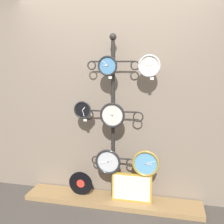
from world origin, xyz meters
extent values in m
plane|color=#47423D|center=(0.00, 0.00, 0.00)|extent=(12.00, 12.00, 0.00)
cube|color=gray|center=(0.00, 0.57, 1.40)|extent=(4.40, 0.04, 2.80)
cube|color=#9E7A4C|center=(0.00, 0.35, 0.03)|extent=(2.20, 0.36, 0.06)
cylinder|color=#282623|center=(0.00, 0.41, 0.01)|extent=(0.38, 0.38, 0.02)
cylinder|color=#282623|center=(0.00, 0.41, 1.00)|extent=(0.04, 0.04, 1.96)
sphere|color=#282623|center=(0.00, 0.41, 2.02)|extent=(0.08, 0.08, 0.08)
cylinder|color=#282623|center=(-0.13, 0.41, 1.74)|extent=(0.26, 0.02, 0.02)
torus|color=#282623|center=(-0.26, 0.41, 1.69)|extent=(0.11, 0.02, 0.11)
cylinder|color=#282623|center=(0.13, 0.41, 1.74)|extent=(0.26, 0.02, 0.02)
torus|color=#282623|center=(0.26, 0.41, 1.69)|extent=(0.11, 0.02, 0.11)
cylinder|color=#282623|center=(-0.15, 0.41, 1.15)|extent=(0.30, 0.02, 0.02)
torus|color=#282623|center=(-0.30, 0.41, 1.10)|extent=(0.13, 0.02, 0.13)
cylinder|color=#282623|center=(0.15, 0.41, 1.15)|extent=(0.30, 0.02, 0.02)
torus|color=#282623|center=(0.30, 0.41, 1.10)|extent=(0.13, 0.02, 0.13)
cylinder|color=#282623|center=(-0.11, 0.41, 0.57)|extent=(0.22, 0.02, 0.02)
torus|color=#282623|center=(-0.22, 0.41, 0.52)|extent=(0.11, 0.02, 0.11)
cylinder|color=#282623|center=(0.11, 0.41, 0.57)|extent=(0.22, 0.02, 0.02)
torus|color=#282623|center=(0.22, 0.41, 0.52)|extent=(0.11, 0.02, 0.11)
cylinder|color=#4C84B2|center=(-0.04, 0.31, 1.69)|extent=(0.21, 0.02, 0.21)
torus|color=#262628|center=(-0.04, 0.30, 1.69)|extent=(0.23, 0.02, 0.23)
cylinder|color=#262628|center=(-0.04, 0.30, 1.69)|extent=(0.01, 0.01, 0.01)
cube|color=silver|center=(-0.06, 0.30, 1.69)|extent=(0.05, 0.00, 0.02)
cube|color=silver|center=(-0.07, 0.30, 1.72)|extent=(0.06, 0.00, 0.06)
cylinder|color=silver|center=(0.43, 0.34, 1.69)|extent=(0.22, 0.02, 0.22)
torus|color=silver|center=(0.43, 0.32, 1.69)|extent=(0.25, 0.02, 0.25)
cylinder|color=silver|center=(0.43, 0.32, 1.69)|extent=(0.01, 0.01, 0.01)
cube|color=silver|center=(0.45, 0.32, 1.71)|extent=(0.05, 0.00, 0.04)
cube|color=silver|center=(0.39, 0.32, 1.71)|extent=(0.08, 0.00, 0.04)
cylinder|color=black|center=(-0.35, 0.33, 1.17)|extent=(0.20, 0.02, 0.20)
torus|color=#262628|center=(-0.35, 0.32, 1.17)|extent=(0.21, 0.02, 0.21)
cylinder|color=#262628|center=(-0.35, 0.32, 1.17)|extent=(0.01, 0.01, 0.01)
cube|color=silver|center=(-0.34, 0.32, 1.19)|extent=(0.04, 0.00, 0.04)
cube|color=silver|center=(-0.34, 0.32, 1.13)|extent=(0.03, 0.00, 0.08)
cylinder|color=silver|center=(0.02, 0.30, 1.13)|extent=(0.27, 0.02, 0.27)
torus|color=#262628|center=(0.02, 0.28, 1.13)|extent=(0.30, 0.03, 0.30)
cylinder|color=#262628|center=(0.02, 0.29, 1.13)|extent=(0.02, 0.01, 0.02)
cube|color=silver|center=(-0.01, 0.28, 1.15)|extent=(0.06, 0.00, 0.04)
cube|color=silver|center=(0.04, 0.28, 1.18)|extent=(0.05, 0.00, 0.10)
cylinder|color=silver|center=(-0.04, 0.32, 0.55)|extent=(0.28, 0.02, 0.28)
torus|color=#262628|center=(-0.04, 0.30, 0.55)|extent=(0.31, 0.03, 0.31)
cylinder|color=#262628|center=(-0.04, 0.31, 0.55)|extent=(0.02, 0.01, 0.02)
cube|color=silver|center=(-0.01, 0.30, 0.57)|extent=(0.06, 0.00, 0.05)
cube|color=silver|center=(-0.09, 0.30, 0.54)|extent=(0.11, 0.00, 0.04)
cylinder|color=#60A8DB|center=(0.41, 0.33, 0.56)|extent=(0.29, 0.02, 0.29)
torus|color=#A58438|center=(0.41, 0.32, 0.56)|extent=(0.32, 0.03, 0.32)
cylinder|color=#A58438|center=(0.41, 0.32, 0.56)|extent=(0.02, 0.01, 0.02)
cube|color=silver|center=(0.45, 0.32, 0.56)|extent=(0.07, 0.00, 0.02)
cube|color=silver|center=(0.47, 0.32, 0.58)|extent=(0.11, 0.00, 0.04)
cylinder|color=black|center=(-0.41, 0.35, 0.22)|extent=(0.31, 0.01, 0.31)
cylinder|color=red|center=(-0.41, 0.34, 0.22)|extent=(0.11, 0.00, 0.11)
cube|color=gold|center=(0.25, 0.33, 0.24)|extent=(0.49, 0.02, 0.36)
cube|color=white|center=(0.25, 0.32, 0.24)|extent=(0.44, 0.00, 0.31)
cube|color=white|center=(-0.01, 0.30, 1.56)|extent=(0.04, 0.00, 0.03)
cube|color=white|center=(0.46, 0.33, 1.55)|extent=(0.04, 0.00, 0.03)
cube|color=white|center=(-0.32, 0.32, 1.05)|extent=(0.04, 0.00, 0.03)
camera|label=1|loc=(0.67, -2.60, 1.70)|focal=42.00mm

